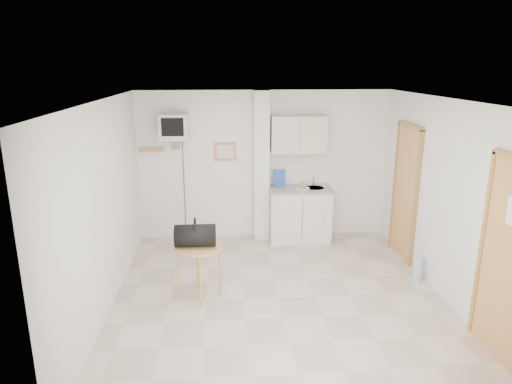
{
  "coord_description": "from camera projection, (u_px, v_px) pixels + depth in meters",
  "views": [
    {
      "loc": [
        -0.68,
        -5.25,
        2.89
      ],
      "look_at": [
        -0.25,
        0.6,
        1.25
      ],
      "focal_mm": 32.0,
      "sensor_mm": 36.0,
      "label": 1
    }
  ],
  "objects": [
    {
      "name": "round_table",
      "position": [
        199.0,
        253.0,
        5.75
      ],
      "size": [
        0.61,
        0.61,
        0.7
      ],
      "rotation": [
        0.0,
        0.0,
        0.11
      ],
      "color": "tan",
      "rests_on": "ground"
    },
    {
      "name": "ground",
      "position": [
        279.0,
        297.0,
        5.87
      ],
      "size": [
        4.5,
        4.5,
        0.0
      ],
      "primitive_type": "plane",
      "color": "#C3B49E",
      "rests_on": "ground"
    },
    {
      "name": "crt_television",
      "position": [
        174.0,
        128.0,
        7.19
      ],
      "size": [
        0.44,
        0.45,
        2.15
      ],
      "color": "slate",
      "rests_on": "ground"
    },
    {
      "name": "room_envelope",
      "position": [
        299.0,
        180.0,
        5.56
      ],
      "size": [
        4.24,
        4.54,
        2.55
      ],
      "color": "white",
      "rests_on": "ground"
    },
    {
      "name": "duffel_bag",
      "position": [
        195.0,
        235.0,
        5.68
      ],
      "size": [
        0.51,
        0.28,
        0.38
      ],
      "rotation": [
        0.0,
        0.0,
        -0.0
      ],
      "color": "black",
      "rests_on": "round_table"
    },
    {
      "name": "kitchenette",
      "position": [
        299.0,
        194.0,
        7.62
      ],
      "size": [
        1.03,
        0.58,
        2.1
      ],
      "color": "silver",
      "rests_on": "ground"
    },
    {
      "name": "water_bottle",
      "position": [
        418.0,
        268.0,
        6.32
      ],
      "size": [
        0.12,
        0.12,
        0.37
      ],
      "color": "#A1BED9",
      "rests_on": "ground"
    }
  ]
}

